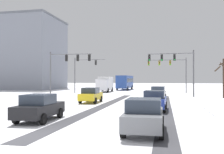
% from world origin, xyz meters
% --- Properties ---
extents(ground_plane, '(300.00, 300.00, 0.00)m').
position_xyz_m(ground_plane, '(0.00, 0.00, 0.00)').
color(ground_plane, white).
extents(wheel_track_left_lane, '(1.11, 30.23, 0.01)m').
position_xyz_m(wheel_track_left_lane, '(0.47, 13.74, 0.00)').
color(wheel_track_left_lane, '#424247').
rests_on(wheel_track_left_lane, ground).
extents(wheel_track_right_lane, '(1.02, 30.23, 0.01)m').
position_xyz_m(wheel_track_right_lane, '(6.24, 13.74, 0.00)').
color(wheel_track_right_lane, '#424247').
rests_on(wheel_track_right_lane, ground).
extents(traffic_signal_far_right, '(7.22, 0.88, 6.50)m').
position_xyz_m(traffic_signal_far_right, '(7.14, 37.23, 4.83)').
color(traffic_signal_far_right, '#56565B').
rests_on(traffic_signal_far_right, ground).
extents(traffic_signal_near_right, '(6.38, 0.48, 6.50)m').
position_xyz_m(traffic_signal_near_right, '(7.49, 25.53, 4.80)').
color(traffic_signal_near_right, '#56565B').
rests_on(traffic_signal_near_right, ground).
extents(traffic_signal_near_left, '(6.28, 0.38, 6.50)m').
position_xyz_m(traffic_signal_near_left, '(-7.54, 23.50, 4.80)').
color(traffic_signal_near_left, '#56565B').
rests_on(traffic_signal_near_left, ground).
extents(traffic_signal_far_left, '(5.81, 0.38, 6.50)m').
position_xyz_m(traffic_signal_far_left, '(-8.45, 33.50, 4.41)').
color(traffic_signal_far_left, '#56565B').
rests_on(traffic_signal_far_left, ground).
extents(car_white_lead, '(2.02, 4.19, 1.62)m').
position_xyz_m(car_white_lead, '(5.37, 22.18, 0.82)').
color(car_white_lead, silver).
rests_on(car_white_lead, ground).
extents(car_yellow_cab_second, '(1.90, 4.14, 1.62)m').
position_xyz_m(car_yellow_cab_second, '(-1.65, 15.98, 0.82)').
color(car_yellow_cab_second, yellow).
rests_on(car_yellow_cab_second, ground).
extents(car_blue_third, '(1.96, 4.17, 1.62)m').
position_xyz_m(car_blue_third, '(5.38, 10.53, 0.82)').
color(car_blue_third, '#233899').
rests_on(car_blue_third, ground).
extents(car_black_fourth, '(1.97, 4.17, 1.62)m').
position_xyz_m(car_black_fourth, '(-1.31, 4.06, 0.82)').
color(car_black_fourth, black).
rests_on(car_black_fourth, ground).
extents(car_grey_fifth, '(1.86, 4.11, 1.62)m').
position_xyz_m(car_grey_fifth, '(5.22, 1.96, 0.82)').
color(car_grey_fifth, slate).
rests_on(car_grey_fifth, ground).
extents(bus_oncoming, '(2.75, 11.02, 3.38)m').
position_xyz_m(bus_oncoming, '(-3.21, 49.67, 1.99)').
color(bus_oncoming, '#284793').
rests_on(bus_oncoming, ground).
extents(box_truck_delivery, '(2.48, 7.47, 3.02)m').
position_xyz_m(box_truck_delivery, '(-5.53, 38.62, 1.63)').
color(box_truck_delivery, silver).
rests_on(box_truck_delivery, ground).
extents(bare_tree_sidewalk_far, '(2.08, 1.93, 5.70)m').
position_xyz_m(bare_tree_sidewalk_far, '(13.96, 25.84, 2.97)').
color(bare_tree_sidewalk_far, '#423023').
rests_on(bare_tree_sidewalk_far, ground).
extents(office_building_far_left_block, '(22.63, 15.06, 18.11)m').
position_xyz_m(office_building_far_left_block, '(-31.54, 48.12, 9.06)').
color(office_building_far_left_block, gray).
rests_on(office_building_far_left_block, ground).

